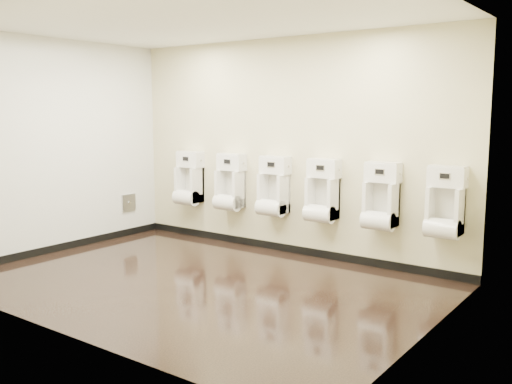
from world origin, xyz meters
TOP-DOWN VIEW (x-y plane):
  - ground at (0.00, 0.00)m, footprint 5.00×3.50m
  - ceiling at (0.00, 0.00)m, footprint 5.00×3.50m
  - back_wall at (0.00, 1.75)m, footprint 5.00×0.02m
  - front_wall at (0.00, -1.75)m, footprint 5.00×0.02m
  - left_wall at (-2.50, 0.00)m, footprint 0.02×3.50m
  - right_wall at (2.50, 0.00)m, footprint 0.02×3.50m
  - tile_overlay_left at (-2.50, 0.00)m, footprint 0.01×3.50m
  - skirting_back at (0.00, 1.74)m, footprint 5.00×0.02m
  - skirting_left at (-2.49, 0.00)m, footprint 0.02×3.50m
  - access_panel at (-2.48, 1.20)m, footprint 0.04×0.25m
  - urinal_0 at (-1.63, 1.61)m, footprint 0.41×0.31m
  - urinal_1 at (-0.86, 1.61)m, footprint 0.41×0.31m
  - urinal_2 at (-0.13, 1.61)m, footprint 0.41×0.31m
  - urinal_3 at (0.60, 1.61)m, footprint 0.41×0.31m
  - urinal_4 at (1.37, 1.61)m, footprint 0.41×0.31m
  - urinal_5 at (2.12, 1.61)m, footprint 0.41×0.31m

SIDE VIEW (x-z plane):
  - ground at x=0.00m, z-range 0.00..0.00m
  - skirting_back at x=0.00m, z-range 0.00..0.10m
  - skirting_left at x=-2.49m, z-range 0.00..0.10m
  - access_panel at x=-2.48m, z-range 0.38..0.62m
  - urinal_0 at x=-1.63m, z-range 0.44..1.21m
  - urinal_1 at x=-0.86m, z-range 0.44..1.21m
  - urinal_2 at x=-0.13m, z-range 0.44..1.21m
  - urinal_3 at x=0.60m, z-range 0.44..1.21m
  - urinal_4 at x=1.37m, z-range 0.44..1.21m
  - urinal_5 at x=2.12m, z-range 0.44..1.21m
  - back_wall at x=0.00m, z-range 0.00..2.80m
  - front_wall at x=0.00m, z-range 0.00..2.80m
  - left_wall at x=-2.50m, z-range 0.00..2.80m
  - right_wall at x=2.50m, z-range 0.00..2.80m
  - tile_overlay_left at x=-2.50m, z-range 0.00..2.80m
  - ceiling at x=0.00m, z-range 2.80..2.80m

